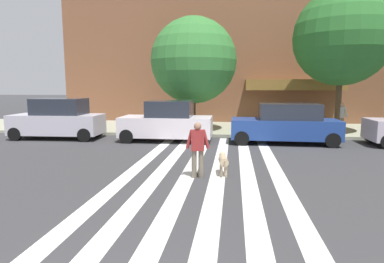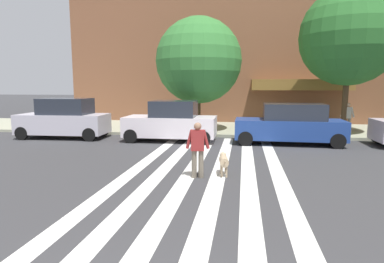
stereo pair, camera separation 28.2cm
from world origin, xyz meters
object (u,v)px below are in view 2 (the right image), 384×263
Objects in this scene: dog_on_leash at (224,161)px; pedestrian_bystander at (347,116)px; parked_car_behind_first at (171,122)px; street_tree_nearest at (199,61)px; street_tree_middle at (349,37)px; pedestrian_dog_walker at (198,147)px; parked_car_near_curb at (64,119)px; parked_car_third_in_line at (290,125)px.

pedestrian_bystander is at bearing 55.41° from dog_on_leash.
street_tree_nearest is (0.93, 2.97, 3.16)m from parked_car_behind_first.
street_tree_nearest is 8.58m from pedestrian_bystander.
pedestrian_dog_walker is (-6.63, -9.20, -4.29)m from street_tree_middle.
pedestrian_bystander is at bearing 11.44° from parked_car_near_curb.
parked_car_near_curb is at bearing 179.98° from parked_car_behind_first.
pedestrian_dog_walker is at bearing -126.52° from pedestrian_bystander.
parked_car_third_in_line is at bearing 65.11° from dog_on_leash.
street_tree_middle is 4.64× the size of pedestrian_dog_walker.
pedestrian_bystander is (6.05, 8.77, 0.63)m from dog_on_leash.
parked_car_near_curb is 2.78× the size of pedestrian_dog_walker.
street_tree_middle is (8.80, 2.99, 4.29)m from parked_car_behind_first.
parked_car_third_in_line is at bearing -32.37° from street_tree_nearest.
street_tree_middle is 12.12m from pedestrian_dog_walker.
parked_car_behind_first reaches higher than pedestrian_dog_walker.
street_tree_middle is 11.61m from dog_on_leash.
pedestrian_dog_walker is (7.84, -6.21, -0.05)m from parked_car_near_curb.
street_tree_middle is 4.64× the size of pedestrian_bystander.
parked_car_behind_first is at bearing -0.02° from parked_car_near_curb.
street_tree_nearest is at bearing 102.76° from dog_on_leash.
parked_car_near_curb is at bearing 145.92° from dog_on_leash.
pedestrian_bystander is (6.79, 9.17, 0.15)m from pedestrian_dog_walker.
pedestrian_dog_walker is at bearing -118.96° from parked_car_third_in_line.
parked_car_behind_first is 9.44m from pedestrian_bystander.
street_tree_nearest is 9.78m from pedestrian_dog_walker.
parked_car_third_in_line is 0.64× the size of street_tree_middle.
street_tree_nearest is at bearing 147.63° from parked_car_third_in_line.
parked_car_third_in_line is 2.99× the size of pedestrian_bystander.
street_tree_middle is (7.87, 0.03, 1.13)m from street_tree_nearest.
parked_car_behind_first is 6.52m from dog_on_leash.
street_tree_middle is at bearing 54.24° from pedestrian_dog_walker.
parked_car_near_curb is 15.37m from street_tree_middle.
pedestrian_bystander is at bearing -0.02° from street_tree_nearest.
parked_car_third_in_line is at bearing 61.04° from pedestrian_dog_walker.
parked_car_third_in_line is at bearing -136.83° from street_tree_middle.
street_tree_middle is 4.14m from pedestrian_bystander.
dog_on_leash is at bearing 28.42° from pedestrian_dog_walker.
street_tree_nearest is at bearing 179.98° from pedestrian_bystander.
parked_car_near_curb is 0.72× the size of street_tree_nearest.
street_tree_nearest reaches higher than pedestrian_bystander.
street_tree_nearest reaches higher than pedestrian_dog_walker.
pedestrian_dog_walker is at bearing -151.58° from dog_on_leash.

